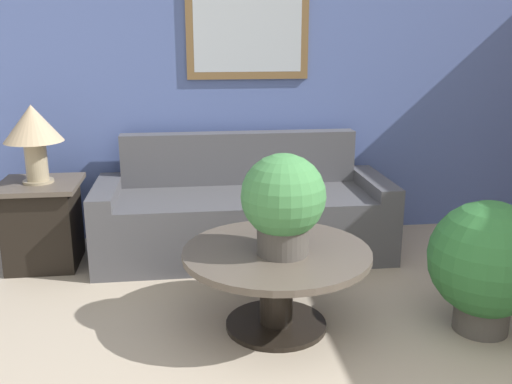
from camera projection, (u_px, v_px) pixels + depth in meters
The scene contains 7 objects.
wall_back at pixel (278, 82), 4.78m from camera, with size 7.64×0.09×2.60m.
couch_main at pixel (243, 215), 4.52m from camera, with size 2.28×0.85×0.92m.
coffee_table at pixel (277, 272), 3.34m from camera, with size 1.10×1.10×0.49m.
side_table at pixel (43, 223), 4.27m from camera, with size 0.58×0.58×0.64m.
table_lamp at pixel (33, 129), 4.08m from camera, with size 0.42×0.42×0.57m.
potted_plant_on_table at pixel (283, 201), 3.16m from camera, with size 0.48×0.48×0.58m.
potted_plant_floor at pixel (487, 262), 3.28m from camera, with size 0.68×0.68×0.79m.
Camera 1 is at (-0.79, -1.47, 1.70)m, focal length 40.00 mm.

